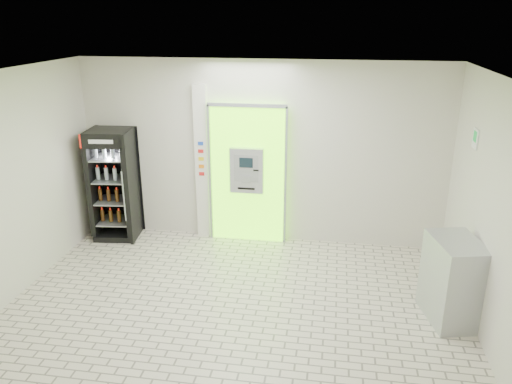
# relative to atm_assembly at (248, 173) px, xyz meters

# --- Properties ---
(ground) EXTENTS (6.00, 6.00, 0.00)m
(ground) POSITION_rel_atm_assembly_xyz_m (0.20, -2.41, -1.17)
(ground) COLOR #BEB19D
(ground) RESTS_ON ground
(room_shell) EXTENTS (6.00, 6.00, 6.00)m
(room_shell) POSITION_rel_atm_assembly_xyz_m (0.20, -2.41, 0.67)
(room_shell) COLOR beige
(room_shell) RESTS_ON ground
(atm_assembly) EXTENTS (1.30, 0.24, 2.33)m
(atm_assembly) POSITION_rel_atm_assembly_xyz_m (0.00, 0.00, 0.00)
(atm_assembly) COLOR #6DF010
(atm_assembly) RESTS_ON ground
(pillar) EXTENTS (0.22, 0.11, 2.60)m
(pillar) POSITION_rel_atm_assembly_xyz_m (-0.78, 0.04, 0.13)
(pillar) COLOR silver
(pillar) RESTS_ON ground
(beverage_cooler) EXTENTS (0.77, 0.72, 1.88)m
(beverage_cooler) POSITION_rel_atm_assembly_xyz_m (-2.24, -0.23, -0.27)
(beverage_cooler) COLOR black
(beverage_cooler) RESTS_ON ground
(steel_cabinet) EXTENTS (0.72, 0.91, 1.07)m
(steel_cabinet) POSITION_rel_atm_assembly_xyz_m (2.92, -1.96, -0.63)
(steel_cabinet) COLOR #A7A9AE
(steel_cabinet) RESTS_ON ground
(exit_sign) EXTENTS (0.02, 0.22, 0.26)m
(exit_sign) POSITION_rel_atm_assembly_xyz_m (3.19, -1.01, 0.95)
(exit_sign) COLOR white
(exit_sign) RESTS_ON room_shell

